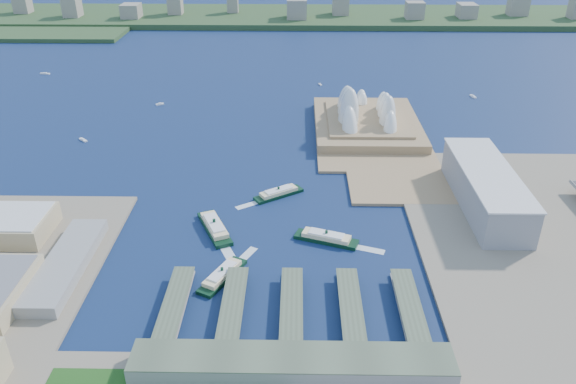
{
  "coord_description": "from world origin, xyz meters",
  "views": [
    {
      "loc": [
        17.06,
        -390.39,
        267.21
      ],
      "look_at": [
        8.71,
        74.31,
        18.0
      ],
      "focal_mm": 35.0,
      "sensor_mm": 36.0,
      "label": 1
    }
  ],
  "objects_px": {
    "toaster_building": "(486,188)",
    "ferry_d": "(326,236)",
    "ferry_a": "(214,225)",
    "ferry_b": "(279,191)",
    "opera_house": "(368,105)",
    "ferry_c": "(222,273)"
  },
  "relations": [
    {
      "from": "toaster_building",
      "to": "ferry_d",
      "type": "height_order",
      "value": "toaster_building"
    },
    {
      "from": "ferry_a",
      "to": "ferry_b",
      "type": "bearing_deg",
      "value": 25.89
    },
    {
      "from": "ferry_a",
      "to": "ferry_d",
      "type": "bearing_deg",
      "value": -33.04
    },
    {
      "from": "opera_house",
      "to": "ferry_c",
      "type": "height_order",
      "value": "opera_house"
    },
    {
      "from": "ferry_a",
      "to": "ferry_b",
      "type": "height_order",
      "value": "ferry_a"
    },
    {
      "from": "ferry_c",
      "to": "toaster_building",
      "type": "bearing_deg",
      "value": -126.9
    },
    {
      "from": "ferry_b",
      "to": "opera_house",
      "type": "bearing_deg",
      "value": 115.9
    },
    {
      "from": "ferry_a",
      "to": "ferry_c",
      "type": "distance_m",
      "value": 71.78
    },
    {
      "from": "ferry_b",
      "to": "ferry_c",
      "type": "height_order",
      "value": "ferry_c"
    },
    {
      "from": "ferry_c",
      "to": "ferry_a",
      "type": "bearing_deg",
      "value": -50.65
    },
    {
      "from": "ferry_d",
      "to": "ferry_a",
      "type": "bearing_deg",
      "value": 100.57
    },
    {
      "from": "ferry_b",
      "to": "ferry_d",
      "type": "distance_m",
      "value": 92.36
    },
    {
      "from": "toaster_building",
      "to": "ferry_a",
      "type": "bearing_deg",
      "value": -169.65
    },
    {
      "from": "toaster_building",
      "to": "ferry_d",
      "type": "relative_size",
      "value": 2.8
    },
    {
      "from": "ferry_b",
      "to": "ferry_c",
      "type": "distance_m",
      "value": 141.58
    },
    {
      "from": "ferry_b",
      "to": "ferry_c",
      "type": "relative_size",
      "value": 0.98
    },
    {
      "from": "opera_house",
      "to": "ferry_d",
      "type": "height_order",
      "value": "opera_house"
    },
    {
      "from": "ferry_a",
      "to": "ferry_d",
      "type": "height_order",
      "value": "ferry_a"
    },
    {
      "from": "ferry_b",
      "to": "ferry_c",
      "type": "xyz_separation_m",
      "value": [
        -39.61,
        -135.93,
        0.08
      ]
    },
    {
      "from": "toaster_building",
      "to": "ferry_b",
      "type": "xyz_separation_m",
      "value": [
        -196.06,
        19.97,
        -15.63
      ]
    },
    {
      "from": "toaster_building",
      "to": "ferry_c",
      "type": "distance_m",
      "value": 263.11
    },
    {
      "from": "toaster_building",
      "to": "ferry_a",
      "type": "distance_m",
      "value": 255.73
    }
  ]
}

